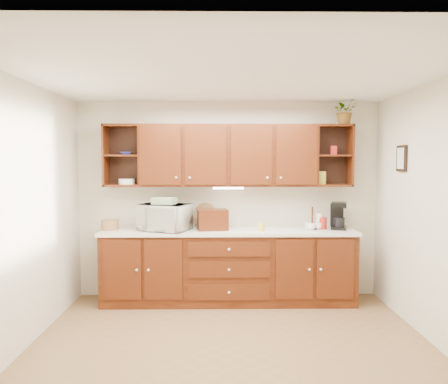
{
  "coord_description": "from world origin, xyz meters",
  "views": [
    {
      "loc": [
        -0.13,
        -4.1,
        1.81
      ],
      "look_at": [
        -0.06,
        1.15,
        1.45
      ],
      "focal_mm": 35.0,
      "sensor_mm": 36.0,
      "label": 1
    }
  ],
  "objects_px": {
    "microwave": "(164,217)",
    "coffee_maker": "(338,216)",
    "potted_plant": "(345,111)",
    "bread_box": "(213,220)"
  },
  "relations": [
    {
      "from": "bread_box",
      "to": "potted_plant",
      "type": "bearing_deg",
      "value": -6.54
    },
    {
      "from": "microwave",
      "to": "bread_box",
      "type": "xyz_separation_m",
      "value": [
        0.61,
        0.03,
        -0.04
      ]
    },
    {
      "from": "microwave",
      "to": "potted_plant",
      "type": "height_order",
      "value": "potted_plant"
    },
    {
      "from": "coffee_maker",
      "to": "potted_plant",
      "type": "height_order",
      "value": "potted_plant"
    },
    {
      "from": "microwave",
      "to": "coffee_maker",
      "type": "distance_m",
      "value": 2.24
    },
    {
      "from": "microwave",
      "to": "coffee_maker",
      "type": "relative_size",
      "value": 1.73
    },
    {
      "from": "bread_box",
      "to": "coffee_maker",
      "type": "distance_m",
      "value": 1.63
    },
    {
      "from": "microwave",
      "to": "bread_box",
      "type": "height_order",
      "value": "microwave"
    },
    {
      "from": "coffee_maker",
      "to": "potted_plant",
      "type": "distance_m",
      "value": 1.36
    },
    {
      "from": "microwave",
      "to": "bread_box",
      "type": "distance_m",
      "value": 0.61
    }
  ]
}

